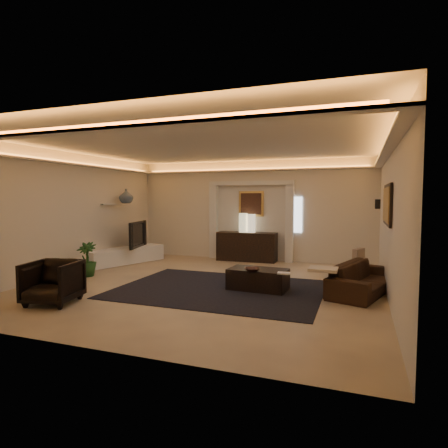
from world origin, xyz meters
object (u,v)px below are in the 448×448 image
(sofa, at_px, (363,278))
(coffee_table, at_px, (258,279))
(console, at_px, (247,247))
(armchair, at_px, (53,282))

(sofa, xyz_separation_m, coffee_table, (-1.96, -0.41, -0.08))
(console, distance_m, sofa, 4.22)
(coffee_table, distance_m, armchair, 3.76)
(console, height_order, sofa, console)
(console, relative_size, coffee_table, 1.50)
(sofa, xyz_separation_m, armchair, (-5.03, -2.57, 0.09))
(sofa, height_order, armchair, armchair)
(coffee_table, bearing_deg, sofa, 15.29)
(sofa, relative_size, armchair, 2.40)
(sofa, distance_m, coffee_table, 2.00)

